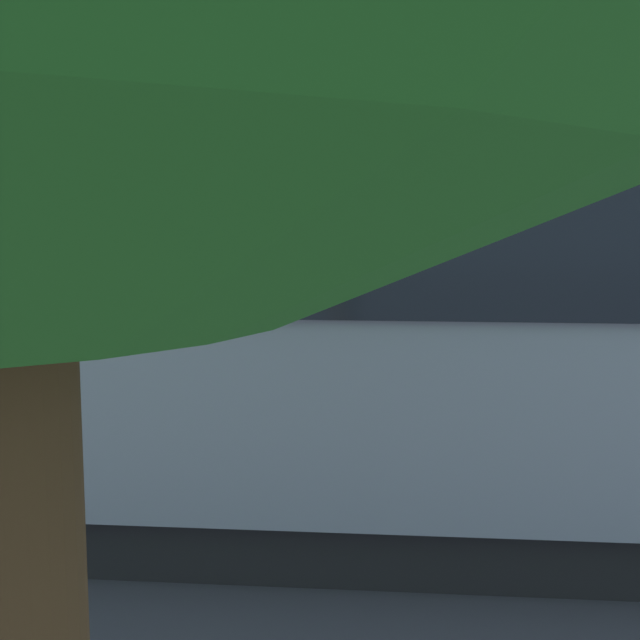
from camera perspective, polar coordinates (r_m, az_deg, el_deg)
name	(u,v)px	position (r m, az deg, el deg)	size (l,w,h in m)	color
ground_plane	(333,396)	(11.98, 0.92, -5.20)	(80.00, 80.00, 0.00)	#38383D
tour_bus	(270,331)	(6.78, -3.46, -0.76)	(10.44, 2.88, 3.25)	#8C939E
spectator_far_left	(456,357)	(9.34, 9.31, -2.55)	(0.57, 0.39, 1.71)	black
spectator_left	(366,355)	(9.60, 3.17, -2.42)	(0.58, 0.35, 1.65)	black
spectator_centre	(270,347)	(9.69, -3.43, -1.86)	(0.58, 0.38, 1.75)	#473823
parked_motorcycle_silver	(117,406)	(9.49, -13.73, -5.77)	(2.05, 0.58, 0.99)	black
stunt_motorcycle	(270,304)	(14.73, -3.46, 1.13)	(2.00, 0.65, 1.73)	black
traffic_cone	(382,350)	(14.12, 4.29, -2.05)	(0.34, 0.34, 0.63)	orange
bay_line_a	(504,390)	(12.61, 12.47, -4.73)	(0.17, 4.74, 0.01)	white
bay_line_b	(313,385)	(12.67, -0.51, -4.50)	(0.16, 3.78, 0.01)	white
bay_line_c	(132,381)	(13.35, -12.75, -4.07)	(0.18, 4.79, 0.01)	white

